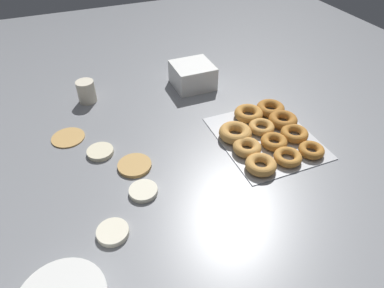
{
  "coord_description": "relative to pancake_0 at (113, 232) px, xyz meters",
  "views": [
    {
      "loc": [
        -0.77,
        0.17,
        0.71
      ],
      "look_at": [
        -0.02,
        -0.13,
        0.04
      ],
      "focal_mm": 32.0,
      "sensor_mm": 36.0,
      "label": 1
    }
  ],
  "objects": [
    {
      "name": "pancake_2",
      "position": [
        0.22,
        -0.11,
        -0.0
      ],
      "size": [
        0.1,
        0.1,
        0.01
      ],
      "primitive_type": "cylinder",
      "color": "tan",
      "rests_on": "ground_plane"
    },
    {
      "name": "paper_cup",
      "position": [
        0.64,
        -0.04,
        0.03
      ],
      "size": [
        0.07,
        0.07,
        0.08
      ],
      "color": "beige",
      "rests_on": "ground_plane"
    },
    {
      "name": "pancake_0",
      "position": [
        0.0,
        0.0,
        0.0
      ],
      "size": [
        0.08,
        0.08,
        0.02
      ],
      "primitive_type": "cylinder",
      "color": "silver",
      "rests_on": "ground_plane"
    },
    {
      "name": "container_stack",
      "position": [
        0.6,
        -0.46,
        0.04
      ],
      "size": [
        0.15,
        0.16,
        0.09
      ],
      "color": "white",
      "rests_on": "ground_plane"
    },
    {
      "name": "donut_tray",
      "position": [
        0.19,
        -0.55,
        0.01
      ],
      "size": [
        0.35,
        0.3,
        0.04
      ],
      "color": "#ADAFB5",
      "rests_on": "ground_plane"
    },
    {
      "name": "pancake_3",
      "position": [
        0.1,
        -0.11,
        -0.0
      ],
      "size": [
        0.08,
        0.08,
        0.01
      ],
      "primitive_type": "cylinder",
      "color": "silver",
      "rests_on": "ground_plane"
    },
    {
      "name": "ground_plane",
      "position": [
        0.22,
        -0.16,
        -0.01
      ],
      "size": [
        3.0,
        3.0,
        0.0
      ],
      "primitive_type": "plane",
      "color": "gray"
    },
    {
      "name": "pancake_1",
      "position": [
        0.32,
        -0.03,
        -0.0
      ],
      "size": [
        0.08,
        0.08,
        0.01
      ],
      "primitive_type": "cylinder",
      "color": "beige",
      "rests_on": "ground_plane"
    },
    {
      "name": "pancake_4",
      "position": [
        0.44,
        0.06,
        -0.0
      ],
      "size": [
        0.11,
        0.11,
        0.01
      ],
      "primitive_type": "cylinder",
      "color": "tan",
      "rests_on": "ground_plane"
    }
  ]
}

